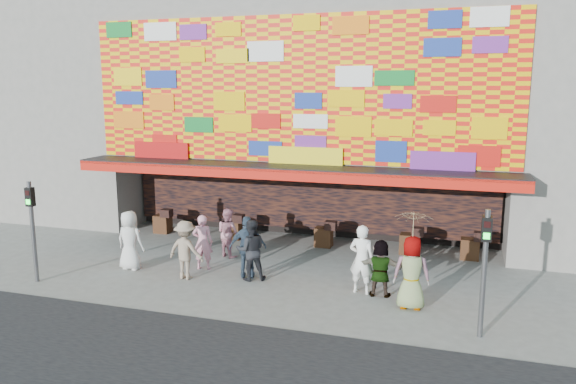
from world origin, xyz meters
The scene contains 15 objects.
ground centered at (0.00, 0.00, 0.00)m, with size 90.00×90.00×0.00m, color slate.
shop_building centered at (0.00, 8.18, 5.23)m, with size 15.20×9.40×10.00m.
neighbor_left centered at (-13.00, 8.00, 6.00)m, with size 11.00×8.00×12.00m, color gray.
signal_left centered at (-6.20, -1.50, 1.86)m, with size 0.22×0.20×3.00m.
signal_right centered at (6.20, -1.50, 1.86)m, with size 0.22×0.20×3.00m.
ped_a centered at (-4.19, 0.33, 0.94)m, with size 0.91×0.60×1.87m, color silver.
ped_b centered at (-2.02, 1.02, 0.87)m, with size 0.64×0.42×1.75m, color pink.
ped_c centered at (-0.23, 0.55, 0.91)m, with size 0.89×0.69×1.83m, color black.
ped_d centered at (-2.11, 0.06, 0.89)m, with size 1.14×0.66×1.77m, color gray.
ped_e centered at (-0.38, 0.69, 0.94)m, with size 1.11×0.46×1.89m, color #34465B.
ped_f centered at (3.63, 0.37, 0.80)m, with size 1.48×0.47×1.59m, color gray.
ped_g centered at (4.51, -0.27, 0.96)m, with size 0.94×0.61×1.92m, color gray.
ped_h centered at (3.09, 0.45, 0.97)m, with size 0.71×0.47×1.94m, color white.
ped_i centered at (-1.81, 2.52, 0.82)m, with size 0.80×0.62×1.65m, color #C78192.
parasol centered at (4.51, -0.27, 2.13)m, with size 1.25×1.26×1.82m.
Camera 1 is at (5.58, -14.35, 5.69)m, focal length 35.00 mm.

